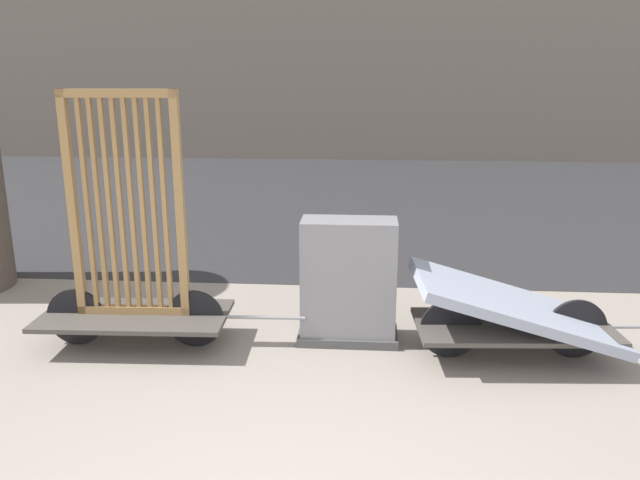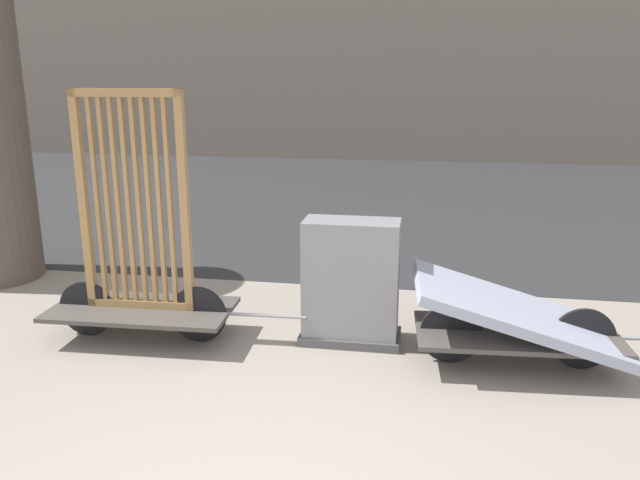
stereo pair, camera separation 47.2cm
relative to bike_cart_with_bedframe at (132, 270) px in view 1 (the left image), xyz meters
name	(u,v)px [view 1 (the left image)]	position (x,y,z in m)	size (l,w,h in m)	color
road_strip	(347,196)	(1.65, 7.19, -0.71)	(56.00, 10.91, 0.01)	#2D2D30
bike_cart_with_bedframe	(132,270)	(0.00, 0.00, 0.00)	(2.36, 0.85, 2.25)	#4C4742
bike_cart_with_mattress	(515,313)	(3.31, 0.00, -0.31)	(2.40, 1.09, 0.76)	#4C4742
utility_cabinet	(348,286)	(1.89, 0.26, -0.19)	(0.90, 0.45, 1.13)	#4C4C4C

